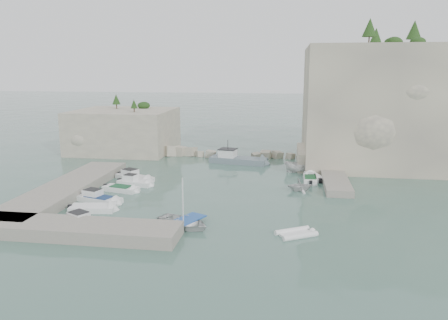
# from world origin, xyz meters

# --- Properties ---
(ground) EXTENTS (400.00, 400.00, 0.00)m
(ground) POSITION_xyz_m (0.00, 0.00, 0.00)
(ground) COLOR #4A6F63
(ground) RESTS_ON ground
(cliff_east) EXTENTS (26.00, 22.00, 17.00)m
(cliff_east) POSITION_xyz_m (23.00, 23.00, 8.50)
(cliff_east) COLOR beige
(cliff_east) RESTS_ON ground
(cliff_terrace) EXTENTS (8.00, 10.00, 2.50)m
(cliff_terrace) POSITION_xyz_m (13.00, 18.00, 1.25)
(cliff_terrace) COLOR beige
(cliff_terrace) RESTS_ON ground
(outcrop_west) EXTENTS (16.00, 14.00, 7.00)m
(outcrop_west) POSITION_xyz_m (-20.00, 25.00, 3.50)
(outcrop_west) COLOR beige
(outcrop_west) RESTS_ON ground
(quay_west) EXTENTS (5.00, 24.00, 1.10)m
(quay_west) POSITION_xyz_m (-17.00, -1.00, 0.55)
(quay_west) COLOR #9E9689
(quay_west) RESTS_ON ground
(quay_south) EXTENTS (18.00, 4.00, 1.10)m
(quay_south) POSITION_xyz_m (-10.00, -12.50, 0.55)
(quay_south) COLOR #9E9689
(quay_south) RESTS_ON ground
(ledge_east) EXTENTS (3.00, 16.00, 0.80)m
(ledge_east) POSITION_xyz_m (13.50, 10.00, 0.40)
(ledge_east) COLOR #9E9689
(ledge_east) RESTS_ON ground
(breakwater) EXTENTS (28.00, 3.00, 1.40)m
(breakwater) POSITION_xyz_m (-1.00, 22.00, 0.70)
(breakwater) COLOR beige
(breakwater) RESTS_ON ground
(motorboat_a) EXTENTS (6.12, 4.27, 1.40)m
(motorboat_a) POSITION_xyz_m (-11.54, 6.31, 0.00)
(motorboat_a) COLOR silver
(motorboat_a) RESTS_ON ground
(motorboat_b) EXTENTS (4.97, 2.55, 1.40)m
(motorboat_b) POSITION_xyz_m (-10.56, 3.81, 0.00)
(motorboat_b) COLOR white
(motorboat_b) RESTS_ON ground
(motorboat_c) EXTENTS (4.85, 2.71, 0.70)m
(motorboat_c) POSITION_xyz_m (-11.30, 1.06, 0.00)
(motorboat_c) COLOR white
(motorboat_c) RESTS_ON ground
(motorboat_d) EXTENTS (5.97, 3.26, 1.40)m
(motorboat_d) POSITION_xyz_m (-12.09, -3.20, 0.00)
(motorboat_d) COLOR white
(motorboat_d) RESTS_ON ground
(motorboat_e) EXTENTS (5.09, 2.67, 0.70)m
(motorboat_e) POSITION_xyz_m (-11.38, -6.13, 0.00)
(motorboat_e) COLOR white
(motorboat_e) RESTS_ON ground
(motorboat_f) EXTENTS (5.69, 4.20, 1.40)m
(motorboat_f) POSITION_xyz_m (-10.14, -10.56, 0.00)
(motorboat_f) COLOR silver
(motorboat_f) RESTS_ON ground
(rowboat) EXTENTS (6.38, 5.71, 1.09)m
(rowboat) POSITION_xyz_m (-1.42, -9.05, 0.00)
(rowboat) COLOR silver
(rowboat) RESTS_ON ground
(inflatable_dinghy) EXTENTS (3.97, 3.31, 0.44)m
(inflatable_dinghy) POSITION_xyz_m (8.57, -9.68, 0.00)
(inflatable_dinghy) COLOR white
(inflatable_dinghy) RESTS_ON ground
(tender_east_a) EXTENTS (3.53, 3.24, 1.57)m
(tender_east_a) POSITION_xyz_m (9.15, 4.29, 0.00)
(tender_east_a) COLOR silver
(tender_east_a) RESTS_ON ground
(tender_east_b) EXTENTS (1.56, 4.54, 0.70)m
(tender_east_b) POSITION_xyz_m (10.49, 8.81, 0.00)
(tender_east_b) COLOR white
(tender_east_b) RESTS_ON ground
(tender_east_c) EXTENTS (2.69, 4.67, 0.70)m
(tender_east_c) POSITION_xyz_m (11.08, 10.07, 0.00)
(tender_east_c) COLOR white
(tender_east_c) RESTS_ON ground
(tender_east_d) EXTENTS (4.71, 1.93, 1.79)m
(tender_east_d) POSITION_xyz_m (9.54, 13.43, 0.00)
(tender_east_d) COLOR silver
(tender_east_d) RESTS_ON ground
(work_boat) EXTENTS (9.64, 4.46, 2.20)m
(work_boat) POSITION_xyz_m (0.36, 18.11, 0.00)
(work_boat) COLOR slate
(work_boat) RESTS_ON ground
(rowboat_mast) EXTENTS (0.10, 0.10, 4.20)m
(rowboat_mast) POSITION_xyz_m (-1.42, -9.05, 2.64)
(rowboat_mast) COLOR white
(rowboat_mast) RESTS_ON rowboat
(vegetation) EXTENTS (53.48, 13.88, 13.40)m
(vegetation) POSITION_xyz_m (17.83, 24.40, 17.93)
(vegetation) COLOR #1E4219
(vegetation) RESTS_ON ground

